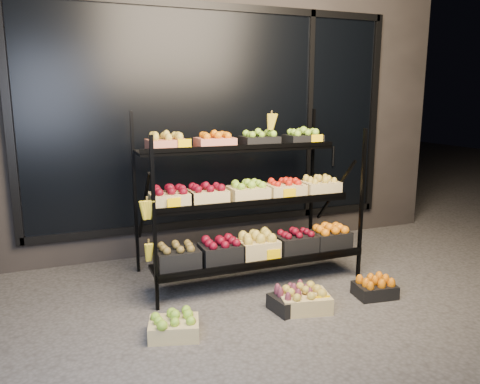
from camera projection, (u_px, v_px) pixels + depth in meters
name	position (u px, v px, depth m)	size (l,w,h in m)	color
ground	(274.00, 299.00, 4.22)	(24.00, 24.00, 0.00)	#514F4C
building	(192.00, 100.00, 6.23)	(6.00, 2.08, 3.50)	#2D2826
display_rack	(249.00, 201.00, 4.60)	(2.18, 1.02, 1.74)	black
tag_floor_b	(322.00, 307.00, 3.93)	(0.13, 0.01, 0.12)	#F2BD00
floor_crate_left	(174.00, 325.00, 3.55)	(0.44, 0.37, 0.19)	#D4BE7A
floor_crate_midleft	(294.00, 299.00, 4.01)	(0.42, 0.34, 0.20)	black
floor_crate_midright	(304.00, 299.00, 4.00)	(0.48, 0.39, 0.21)	#D4BE7A
floor_crate_right	(375.00, 288.00, 4.27)	(0.38, 0.30, 0.19)	black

